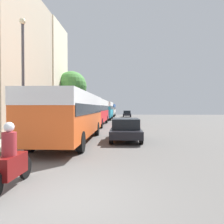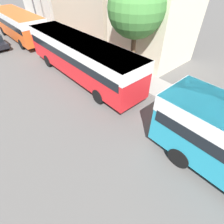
{
  "view_description": "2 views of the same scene",
  "coord_description": "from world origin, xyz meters",
  "px_view_note": "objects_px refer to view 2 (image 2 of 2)",
  "views": [
    {
      "loc": [
        1.36,
        -4.82,
        2.09
      ],
      "look_at": [
        -0.26,
        27.74,
        1.43
      ],
      "focal_mm": 35.0,
      "sensor_mm": 36.0,
      "label": 1
    },
    {
      "loc": [
        4.66,
        31.56,
        7.15
      ],
      "look_at": [
        -0.21,
        26.11,
        0.8
      ],
      "focal_mm": 28.0,
      "sensor_mm": 36.0,
      "label": 2
    }
  ],
  "objects_px": {
    "bus_lead": "(18,22)",
    "pedestrian_near_curb": "(72,38)",
    "bus_following": "(80,54)",
    "motorcycle_behind_lead": "(0,21)"
  },
  "relations": [
    {
      "from": "bus_lead",
      "to": "bus_following",
      "type": "distance_m",
      "value": 12.29
    },
    {
      "from": "bus_following",
      "to": "motorcycle_behind_lead",
      "type": "distance_m",
      "value": 19.99
    },
    {
      "from": "bus_lead",
      "to": "motorcycle_behind_lead",
      "type": "xyz_separation_m",
      "value": [
        0.25,
        -7.65,
        -1.21
      ]
    },
    {
      "from": "bus_lead",
      "to": "pedestrian_near_curb",
      "type": "distance_m",
      "value": 7.11
    },
    {
      "from": "bus_following",
      "to": "motorcycle_behind_lead",
      "type": "height_order",
      "value": "bus_following"
    },
    {
      "from": "bus_lead",
      "to": "bus_following",
      "type": "xyz_separation_m",
      "value": [
        -0.17,
        12.29,
        0.04
      ]
    },
    {
      "from": "bus_following",
      "to": "pedestrian_near_curb",
      "type": "xyz_separation_m",
      "value": [
        -2.79,
        -5.89,
        -0.91
      ]
    },
    {
      "from": "bus_following",
      "to": "pedestrian_near_curb",
      "type": "relative_size",
      "value": 6.68
    },
    {
      "from": "bus_following",
      "to": "motorcycle_behind_lead",
      "type": "bearing_deg",
      "value": -88.79
    },
    {
      "from": "pedestrian_near_curb",
      "to": "bus_following",
      "type": "bearing_deg",
      "value": 64.66
    }
  ]
}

